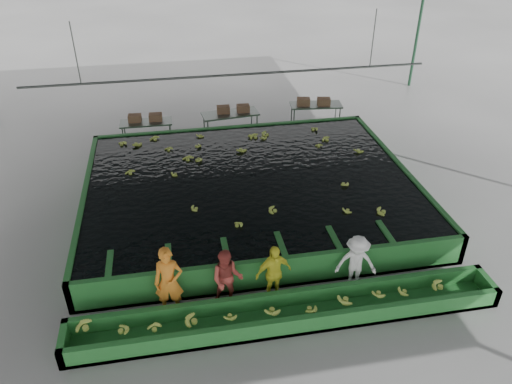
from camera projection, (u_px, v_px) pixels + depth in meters
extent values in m
plane|color=gray|center=(259.00, 230.00, 14.52)|extent=(80.00, 80.00, 0.00)
cube|color=slate|center=(260.00, 60.00, 11.89)|extent=(20.00, 22.00, 0.04)
cube|color=black|center=(250.00, 179.00, 15.33)|extent=(9.70, 7.70, 0.00)
cylinder|color=#59605B|center=(232.00, 75.00, 17.12)|extent=(0.08, 0.08, 14.00)
cylinder|color=#59605B|center=(75.00, 54.00, 15.82)|extent=(0.04, 0.04, 2.00)
cylinder|color=#59605B|center=(373.00, 38.00, 17.38)|extent=(0.04, 0.04, 2.00)
imported|color=orange|center=(169.00, 282.00, 11.29)|extent=(0.70, 0.49, 1.81)
imported|color=#AE4038|center=(227.00, 279.00, 11.56)|extent=(0.86, 0.73, 1.56)
imported|color=yellow|center=(273.00, 273.00, 11.74)|extent=(0.97, 0.58, 1.55)
imported|color=white|center=(356.00, 263.00, 12.06)|extent=(1.10, 0.80, 1.53)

